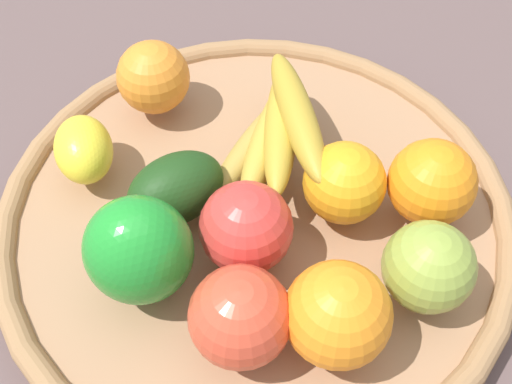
# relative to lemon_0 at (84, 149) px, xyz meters

# --- Properties ---
(ground_plane) EXTENTS (2.40, 2.40, 0.00)m
(ground_plane) POSITION_rel_lemon_0_xyz_m (0.11, 0.12, -0.06)
(ground_plane) COLOR brown
(ground_plane) RESTS_ON ground
(basket) EXTENTS (0.47, 0.47, 0.04)m
(basket) POSITION_rel_lemon_0_xyz_m (0.11, 0.12, -0.04)
(basket) COLOR #9F7553
(basket) RESTS_ON ground_plane
(lemon_0) EXTENTS (0.08, 0.06, 0.05)m
(lemon_0) POSITION_rel_lemon_0_xyz_m (0.00, 0.00, 0.00)
(lemon_0) COLOR yellow
(lemon_0) RESTS_ON basket
(orange_3) EXTENTS (0.08, 0.08, 0.07)m
(orange_3) POSITION_rel_lemon_0_xyz_m (0.14, 0.19, 0.01)
(orange_3) COLOR orange
(orange_3) RESTS_ON basket
(avocado) EXTENTS (0.07, 0.10, 0.06)m
(avocado) POSITION_rel_lemon_0_xyz_m (0.08, 0.06, 0.00)
(avocado) COLOR #1B3D15
(avocado) RESTS_ON basket
(banana_bunch) EXTENTS (0.16, 0.15, 0.07)m
(banana_bunch) POSITION_rel_lemon_0_xyz_m (0.06, 0.17, 0.01)
(banana_bunch) COLOR #AB8A3A
(banana_bunch) RESTS_ON basket
(bell_pepper) EXTENTS (0.10, 0.11, 0.10)m
(bell_pepper) POSITION_rel_lemon_0_xyz_m (0.14, 0.01, 0.02)
(bell_pepper) COLOR green
(bell_pepper) RESTS_ON basket
(apple_2) EXTENTS (0.10, 0.10, 0.07)m
(apple_2) POSITION_rel_lemon_0_xyz_m (0.24, 0.21, 0.01)
(apple_2) COLOR #899F3D
(apple_2) RESTS_ON basket
(apple_1) EXTENTS (0.08, 0.08, 0.08)m
(apple_1) POSITION_rel_lemon_0_xyz_m (0.15, 0.09, 0.01)
(apple_1) COLOR red
(apple_1) RESTS_ON basket
(orange_2) EXTENTS (0.10, 0.10, 0.08)m
(orange_2) POSITION_rel_lemon_0_xyz_m (0.17, 0.26, 0.01)
(orange_2) COLOR orange
(orange_2) RESTS_ON basket
(orange_0) EXTENTS (0.10, 0.10, 0.08)m
(orange_0) POSITION_rel_lemon_0_xyz_m (0.25, 0.13, 0.01)
(orange_0) COLOR orange
(orange_0) RESTS_ON basket
(apple_0) EXTENTS (0.10, 0.10, 0.08)m
(apple_0) POSITION_rel_lemon_0_xyz_m (0.22, 0.06, 0.01)
(apple_0) COLOR #D5452D
(apple_0) RESTS_ON basket
(orange_1) EXTENTS (0.10, 0.10, 0.07)m
(orange_1) POSITION_rel_lemon_0_xyz_m (-0.05, 0.09, 0.01)
(orange_1) COLOR orange
(orange_1) RESTS_ON basket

